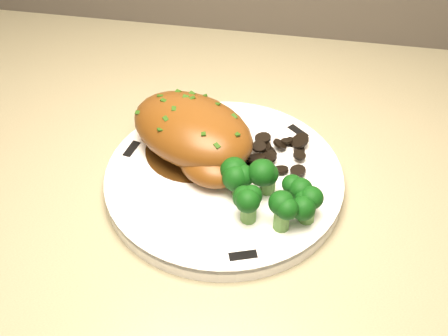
# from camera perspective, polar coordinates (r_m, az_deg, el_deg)

# --- Properties ---
(plate) EXTENTS (0.31, 0.31, 0.02)m
(plate) POSITION_cam_1_polar(r_m,az_deg,el_deg) (0.67, 0.00, -1.20)
(plate) COLOR white
(plate) RESTS_ON counter
(rim_accent_0) EXTENTS (0.03, 0.03, 0.00)m
(rim_accent_0) POSITION_cam_1_polar(r_m,az_deg,el_deg) (0.73, 7.53, 3.68)
(rim_accent_0) COLOR black
(rim_accent_0) RESTS_ON plate
(rim_accent_1) EXTENTS (0.02, 0.03, 0.00)m
(rim_accent_1) POSITION_cam_1_polar(r_m,az_deg,el_deg) (0.71, -9.37, 1.90)
(rim_accent_1) COLOR black
(rim_accent_1) RESTS_ON plate
(rim_accent_2) EXTENTS (0.03, 0.02, 0.00)m
(rim_accent_2) POSITION_cam_1_polar(r_m,az_deg,el_deg) (0.58, 1.94, -8.89)
(rim_accent_2) COLOR black
(rim_accent_2) RESTS_ON plate
(gravy_pool) EXTENTS (0.12, 0.12, 0.00)m
(gravy_pool) POSITION_cam_1_polar(r_m,az_deg,el_deg) (0.70, -3.13, 1.90)
(gravy_pool) COLOR #3B220A
(gravy_pool) RESTS_ON plate
(chicken_breast) EXTENTS (0.20, 0.18, 0.06)m
(chicken_breast) POSITION_cam_1_polar(r_m,az_deg,el_deg) (0.67, -3.05, 3.48)
(chicken_breast) COLOR brown
(chicken_breast) RESTS_ON plate
(mushroom_pile) EXTENTS (0.09, 0.06, 0.02)m
(mushroom_pile) POSITION_cam_1_polar(r_m,az_deg,el_deg) (0.68, 4.09, 1.26)
(mushroom_pile) COLOR black
(mushroom_pile) RESTS_ON plate
(broccoli_florets) EXTENTS (0.10, 0.08, 0.04)m
(broccoli_florets) POSITION_cam_1_polar(r_m,az_deg,el_deg) (0.61, 5.05, -2.73)
(broccoli_florets) COLOR #518237
(broccoli_florets) RESTS_ON plate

